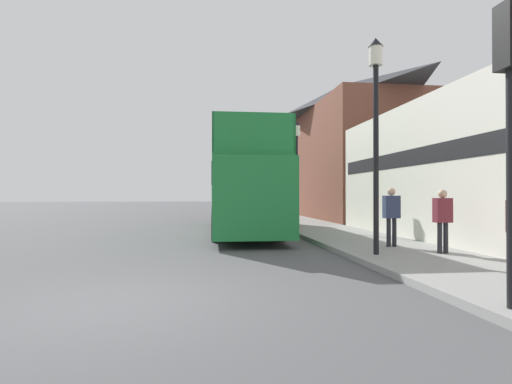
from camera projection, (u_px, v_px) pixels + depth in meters
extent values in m
plane|color=#4C4C4F|center=(186.00, 219.00, 26.53)|extent=(144.00, 144.00, 0.00)
cube|color=gray|center=(288.00, 220.00, 24.38)|extent=(3.18, 108.00, 0.14)
cube|color=silver|center=(507.00, 172.00, 12.84)|extent=(6.00, 13.17, 4.65)
cube|color=black|center=(422.00, 156.00, 12.46)|extent=(0.12, 12.51, 0.55)
cube|color=brown|center=(343.00, 167.00, 27.95)|extent=(6.00, 16.51, 7.10)
pyramid|color=#2D2D33|center=(343.00, 101.00, 27.98)|extent=(6.00, 16.51, 2.24)
cube|color=#1E7A38|center=(241.00, 197.00, 16.93)|extent=(2.72, 11.46, 2.45)
cube|color=white|center=(242.00, 194.00, 16.36)|extent=(2.64, 6.33, 0.45)
cube|color=black|center=(241.00, 180.00, 16.93)|extent=(2.73, 10.55, 0.70)
cube|color=#1E7A38|center=(241.00, 167.00, 16.94)|extent=(2.70, 10.55, 0.10)
cube|color=#1E7A38|center=(213.00, 151.00, 16.81)|extent=(0.29, 10.50, 1.20)
cube|color=#1E7A38|center=(269.00, 152.00, 17.08)|extent=(0.29, 10.50, 1.20)
cube|color=#1E7A38|center=(254.00, 133.00, 11.76)|extent=(2.49, 0.12, 1.20)
cube|color=#1E7A38|center=(235.00, 161.00, 21.37)|extent=(2.52, 1.65, 1.20)
cylinder|color=black|center=(214.00, 216.00, 20.31)|extent=(0.30, 0.98, 0.98)
cylinder|color=black|center=(258.00, 216.00, 20.56)|extent=(0.30, 0.98, 0.98)
cylinder|color=black|center=(216.00, 227.00, 13.51)|extent=(0.30, 0.98, 0.98)
cylinder|color=black|center=(281.00, 227.00, 13.75)|extent=(0.30, 0.98, 0.98)
cube|color=maroon|center=(242.00, 211.00, 24.69)|extent=(1.84, 4.35, 0.85)
cube|color=black|center=(242.00, 200.00, 24.57)|extent=(1.60, 2.10, 0.47)
cylinder|color=black|center=(228.00, 214.00, 25.93)|extent=(0.21, 0.67, 0.67)
cylinder|color=black|center=(253.00, 214.00, 26.12)|extent=(0.21, 0.67, 0.67)
cylinder|color=black|center=(230.00, 216.00, 23.26)|extent=(0.21, 0.67, 0.67)
cylinder|color=black|center=(258.00, 216.00, 23.46)|extent=(0.21, 0.67, 0.67)
cylinder|color=#232328|center=(440.00, 238.00, 9.79)|extent=(0.11, 0.11, 0.76)
cylinder|color=#232328|center=(446.00, 238.00, 9.81)|extent=(0.11, 0.11, 0.76)
cube|color=maroon|center=(443.00, 210.00, 9.81)|extent=(0.41, 0.23, 0.60)
sphere|color=tan|center=(443.00, 194.00, 9.81)|extent=(0.21, 0.21, 0.21)
cylinder|color=#232328|center=(389.00, 232.00, 11.08)|extent=(0.12, 0.12, 0.79)
cylinder|color=#232328|center=(394.00, 232.00, 11.10)|extent=(0.12, 0.12, 0.79)
cube|color=#2D3856|center=(391.00, 207.00, 11.09)|extent=(0.43, 0.24, 0.63)
sphere|color=tan|center=(391.00, 192.00, 11.10)|extent=(0.22, 0.22, 0.22)
cylinder|color=black|center=(512.00, 189.00, 5.05)|extent=(0.12, 0.12, 3.03)
cube|color=black|center=(511.00, 37.00, 5.07)|extent=(0.28, 0.31, 0.85)
cylinder|color=black|center=(376.00, 160.00, 9.67)|extent=(0.13, 0.13, 4.59)
cylinder|color=silver|center=(376.00, 56.00, 9.69)|extent=(0.32, 0.32, 0.45)
cone|color=black|center=(376.00, 42.00, 9.69)|extent=(0.35, 0.35, 0.22)
cylinder|color=black|center=(296.00, 182.00, 17.04)|extent=(0.13, 0.13, 3.95)
cylinder|color=silver|center=(296.00, 131.00, 17.05)|extent=(0.32, 0.32, 0.45)
cone|color=black|center=(296.00, 123.00, 17.06)|extent=(0.35, 0.35, 0.22)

